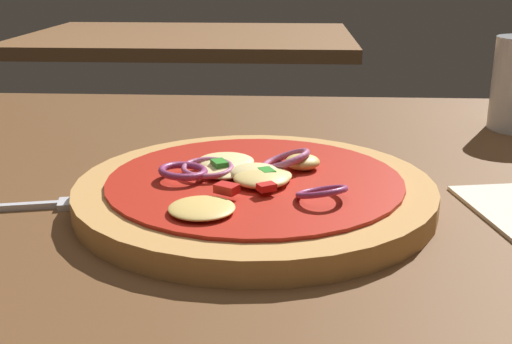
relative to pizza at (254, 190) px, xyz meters
name	(u,v)px	position (x,y,z in m)	size (l,w,h in m)	color
dining_table	(253,233)	(0.00, -0.02, -0.03)	(1.15, 0.90, 0.03)	brown
pizza	(254,190)	(0.00, 0.00, 0.00)	(0.29, 0.29, 0.04)	tan
fork	(16,207)	(-0.19, -0.02, -0.01)	(0.20, 0.06, 0.01)	silver
background_table	(190,39)	(-0.25, 1.25, -0.03)	(0.86, 0.62, 0.03)	brown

